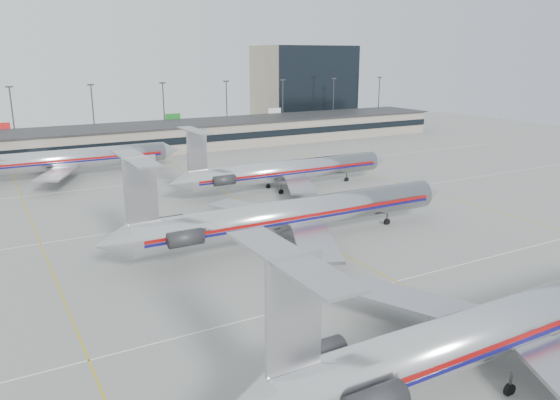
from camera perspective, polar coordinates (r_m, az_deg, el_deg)
ground at (r=50.81m, az=19.54°, el=-11.96°), size 260.00×260.00×0.00m
apron_markings at (r=57.09m, az=11.97°, el=-8.33°), size 160.00×0.15×0.02m
terminal at (r=133.08m, az=-13.77°, el=6.30°), size 162.00×17.00×6.25m
light_mast_row at (r=145.90m, az=-15.45°, el=9.07°), size 163.60×0.40×15.28m
distant_building at (r=184.90m, az=2.46°, el=11.94°), size 30.00×20.00×25.00m
jet_foreground at (r=43.13m, az=22.44°, el=-11.94°), size 47.11×27.74×12.33m
jet_second_row at (r=65.71m, az=1.05°, el=-1.52°), size 47.60×28.03×12.46m
jet_third_row at (r=92.02m, az=0.45°, el=3.09°), size 41.78×25.70×11.42m
jet_back_row at (r=108.18m, az=-22.25°, el=3.90°), size 44.75×27.52×12.24m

